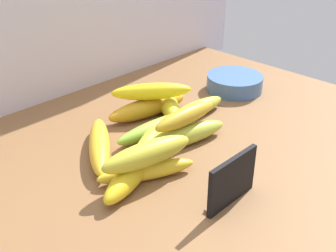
{
  "coord_description": "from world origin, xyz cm",
  "views": [
    {
      "loc": [
        -47.23,
        -46.2,
        45.94
      ],
      "look_at": [
        1.91,
        2.33,
        8.0
      ],
      "focal_mm": 44.69,
      "sensor_mm": 36.0,
      "label": 1
    }
  ],
  "objects": [
    {
      "name": "fruit_bowl",
      "position": [
        33.6,
        10.13,
        4.99
      ],
      "size": [
        13.95,
        13.95,
        3.98
      ],
      "primitive_type": "cylinder",
      "color": "#4267A0",
      "rests_on": "counter_top"
    },
    {
      "name": "banana_5",
      "position": [
        -8.56,
        10.11,
        4.97
      ],
      "size": [
        14.97,
        18.45,
        3.94
      ],
      "primitive_type": "ellipsoid",
      "rotation": [
        0.0,
        0.0,
        0.94
      ],
      "color": "gold",
      "rests_on": "counter_top"
    },
    {
      "name": "banana_10",
      "position": [
        -7.77,
        -2.39,
        8.33
      ],
      "size": [
        17.49,
        7.34,
        4.24
      ],
      "primitive_type": "ellipsoid",
      "rotation": [
        0.0,
        0.0,
        6.1
      ],
      "color": "gold",
      "rests_on": "banana_6"
    },
    {
      "name": "banana_9",
      "position": [
        6.14,
        1.81,
        8.74
      ],
      "size": [
        15.7,
        3.82,
        3.48
      ],
      "primitive_type": "ellipsoid",
      "rotation": [
        0.0,
        0.0,
        6.26
      ],
      "color": "gold",
      "rests_on": "banana_7"
    },
    {
      "name": "banana_7",
      "position": [
        5.19,
        1.23,
        5.0
      ],
      "size": [
        19.48,
        8.41,
        4.0
      ],
      "primitive_type": "ellipsoid",
      "rotation": [
        0.0,
        0.0,
        6.04
      ],
      "color": "#AEB939",
      "rests_on": "counter_top"
    },
    {
      "name": "banana_1",
      "position": [
        15.72,
        7.41,
        4.79
      ],
      "size": [
        16.97,
        4.15,
        3.57
      ],
      "primitive_type": "ellipsoid",
      "rotation": [
        0.0,
        0.0,
        6.25
      ],
      "color": "gold",
      "rests_on": "counter_top"
    },
    {
      "name": "banana_4",
      "position": [
        12.73,
        12.63,
        5.03
      ],
      "size": [
        12.19,
        14.68,
        4.05
      ],
      "primitive_type": "ellipsoid",
      "rotation": [
        0.0,
        0.0,
        0.94
      ],
      "color": "gold",
      "rests_on": "counter_top"
    },
    {
      "name": "banana_6",
      "position": [
        -7.73,
        -1.96,
        4.6
      ],
      "size": [
        16.81,
        10.71,
        3.21
      ],
      "primitive_type": "ellipsoid",
      "rotation": [
        0.0,
        0.0,
        5.81
      ],
      "color": "yellow",
      "rests_on": "counter_top"
    },
    {
      "name": "banana_8",
      "position": [
        -1.26,
        4.24,
        4.8
      ],
      "size": [
        17.73,
        11.42,
        3.6
      ],
      "primitive_type": "ellipsoid",
      "rotation": [
        0.0,
        0.0,
        0.47
      ],
      "color": "gold",
      "rests_on": "counter_top"
    },
    {
      "name": "counter_top",
      "position": [
        0.0,
        0.0,
        1.5
      ],
      "size": [
        110.0,
        76.0,
        3.0
      ],
      "primitive_type": "cube",
      "color": "brown",
      "rests_on": "ground"
    },
    {
      "name": "banana_0",
      "position": [
        -11.26,
        -1.64,
        4.95
      ],
      "size": [
        15.46,
        8.83,
        3.9
      ],
      "primitive_type": "ellipsoid",
      "rotation": [
        0.0,
        0.0,
        3.49
      ],
      "color": "gold",
      "rests_on": "counter_top"
    },
    {
      "name": "chalkboard_sign",
      "position": [
        -2.56,
        -16.08,
        6.86
      ],
      "size": [
        11.0,
        1.8,
        8.4
      ],
      "color": "black",
      "rests_on": "counter_top"
    },
    {
      "name": "banana_2",
      "position": [
        8.53,
        15.14,
        5.14
      ],
      "size": [
        19.83,
        7.9,
        4.29
      ],
      "primitive_type": "ellipsoid",
      "rotation": [
        0.0,
        0.0,
        2.95
      ],
      "color": "#C58C1B",
      "rests_on": "counter_top"
    },
    {
      "name": "banana_3",
      "position": [
        4.05,
        7.65,
        4.74
      ],
      "size": [
        19.52,
        5.18,
        3.48
      ],
      "primitive_type": "ellipsoid",
      "rotation": [
        0.0,
        0.0,
        3.05
      ],
      "color": "#88BB38",
      "rests_on": "counter_top"
    },
    {
      "name": "banana_11",
      "position": [
        9.02,
        14.34,
        9.11
      ],
      "size": [
        16.0,
        13.4,
        3.64
      ],
      "primitive_type": "ellipsoid",
      "rotation": [
        0.0,
        0.0,
        2.49
      ],
      "color": "yellow",
      "rests_on": "banana_2"
    }
  ]
}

